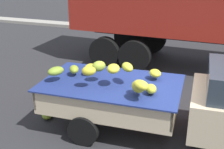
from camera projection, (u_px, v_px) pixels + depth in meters
ground at (164, 135)px, 6.38m from camera, size 220.00×220.00×0.00m
curb_strip at (198, 35)px, 14.28m from camera, size 80.00×0.80×0.16m
pickup_truck at (212, 104)px, 5.83m from camera, size 5.34×2.04×1.70m
fallen_banana_bunch_near_tailgate at (48, 114)px, 7.04m from camera, size 0.36×0.43×0.19m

